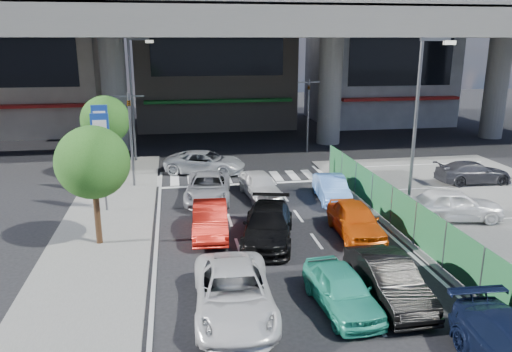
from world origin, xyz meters
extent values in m
plane|color=black|center=(0.00, 0.00, 0.00)|extent=(120.00, 120.00, 0.00)
cube|color=#61605E|center=(-7.00, 4.00, 0.06)|extent=(4.00, 30.00, 0.12)
cylinder|color=slate|center=(-8.00, 22.00, 4.00)|extent=(1.80, 1.80, 8.00)
cylinder|color=slate|center=(8.00, 22.00, 4.00)|extent=(1.80, 1.80, 8.00)
cylinder|color=slate|center=(22.00, 22.00, 4.00)|extent=(1.80, 1.80, 8.00)
cube|color=slate|center=(0.00, 22.00, 9.00)|extent=(64.00, 14.00, 2.00)
cube|color=slate|center=(0.00, 28.80, 10.30)|extent=(64.00, 0.40, 0.90)
cube|color=gray|center=(-16.00, 32.00, 6.50)|extent=(12.00, 10.00, 13.00)
cube|color=maroon|center=(-16.00, 26.90, 2.80)|extent=(10.80, 1.60, 0.25)
cube|color=black|center=(-16.00, 26.98, 7.15)|extent=(9.60, 0.10, 5.85)
cube|color=gray|center=(0.00, 33.00, 7.50)|extent=(14.00, 10.00, 15.00)
cube|color=#156A22|center=(0.00, 27.90, 2.80)|extent=(12.60, 1.60, 0.25)
cube|color=black|center=(0.00, 27.98, 8.25)|extent=(11.20, 0.10, 6.75)
cube|color=slate|center=(16.00, 32.00, 6.00)|extent=(12.00, 10.00, 12.00)
cube|color=maroon|center=(16.00, 26.90, 2.80)|extent=(10.80, 1.60, 0.25)
cube|color=black|center=(16.00, 26.98, 6.60)|extent=(9.60, 0.10, 5.40)
cylinder|color=#595B60|center=(-6.20, 12.00, 2.60)|extent=(0.14, 0.14, 5.20)
cube|color=#595B60|center=(-6.20, 12.00, 5.00)|extent=(1.60, 0.08, 0.08)
imported|color=black|center=(-6.20, 12.00, 4.70)|extent=(0.26, 1.24, 0.50)
cylinder|color=#595B60|center=(5.50, 19.00, 2.60)|extent=(0.14, 0.14, 5.20)
cube|color=#595B60|center=(5.50, 19.00, 5.00)|extent=(1.60, 0.08, 0.08)
imported|color=black|center=(5.50, 19.00, 4.70)|extent=(0.26, 1.24, 0.50)
cylinder|color=#595B60|center=(7.00, 6.00, 4.00)|extent=(0.16, 0.16, 8.00)
cube|color=#595B60|center=(7.60, 6.00, 7.90)|extent=(1.40, 0.15, 0.15)
cube|color=silver|center=(8.30, 6.00, 7.75)|extent=(0.50, 0.22, 0.18)
cylinder|color=#595B60|center=(-6.50, 18.00, 4.00)|extent=(0.16, 0.16, 8.00)
cube|color=#595B60|center=(-5.90, 18.00, 7.90)|extent=(1.40, 0.15, 0.15)
cube|color=silver|center=(-5.20, 18.00, 7.75)|extent=(0.50, 0.22, 0.18)
cylinder|color=#595B60|center=(-7.20, 8.00, 1.10)|extent=(0.10, 0.10, 2.20)
cube|color=#153795|center=(-7.20, 8.00, 3.20)|extent=(0.80, 0.12, 3.00)
cube|color=white|center=(-7.20, 7.93, 3.20)|extent=(0.60, 0.02, 2.40)
cylinder|color=#595B60|center=(-7.60, 11.00, 1.10)|extent=(0.10, 0.10, 2.20)
cube|color=#153795|center=(-7.60, 11.00, 3.20)|extent=(0.80, 0.12, 3.00)
cube|color=white|center=(-7.60, 10.93, 3.20)|extent=(0.60, 0.02, 2.40)
cylinder|color=#382314|center=(-7.00, 4.00, 1.20)|extent=(0.24, 0.24, 2.40)
sphere|color=#1D4C15|center=(-7.00, 4.00, 3.40)|extent=(2.80, 2.80, 2.80)
cylinder|color=#382314|center=(-7.80, 14.50, 1.20)|extent=(0.24, 0.24, 2.40)
sphere|color=#1D4C15|center=(-7.80, 14.50, 3.40)|extent=(2.80, 2.80, 2.80)
imported|color=silver|center=(-2.37, -1.94, 0.69)|extent=(2.52, 5.07, 1.38)
imported|color=teal|center=(0.88, -2.15, 0.64)|extent=(1.79, 3.84, 1.27)
imported|color=black|center=(2.46, -1.92, 0.69)|extent=(1.53, 4.21, 1.38)
imported|color=red|center=(-2.58, 4.45, 0.66)|extent=(1.66, 4.11, 1.33)
imported|color=black|center=(-0.34, 3.33, 0.69)|extent=(3.03, 5.08, 1.38)
imported|color=#D34B09|center=(3.35, 3.34, 0.69)|extent=(1.78, 4.11, 1.38)
imported|color=gray|center=(-2.34, 9.12, 0.66)|extent=(2.73, 4.97, 1.32)
imported|color=silver|center=(0.34, 9.17, 0.66)|extent=(1.99, 4.00, 1.31)
imported|color=#4C80D2|center=(3.81, 8.01, 0.63)|extent=(1.71, 3.94, 1.26)
imported|color=#ADB1B6|center=(-2.13, 14.43, 0.67)|extent=(5.32, 3.70, 1.35)
imported|color=white|center=(8.30, 4.29, 0.78)|extent=(4.42, 2.35, 1.43)
imported|color=#313237|center=(12.58, 9.59, 0.67)|extent=(4.25, 1.80, 1.22)
cone|color=#FB5E0D|center=(6.85, 3.48, 0.40)|extent=(0.44, 0.44, 0.68)
camera|label=1|loc=(-3.89, -15.10, 7.92)|focal=35.00mm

